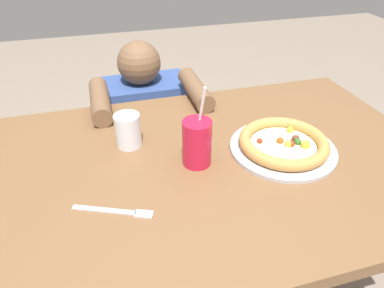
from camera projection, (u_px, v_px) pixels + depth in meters
The scene contains 6 objects.
dining_table at pixel (209, 187), 1.07m from camera, with size 1.37×0.88×0.75m.
pizza_near at pixel (283, 144), 1.05m from camera, with size 0.32×0.32×0.05m.
drink_cup_colored at pixel (197, 142), 0.97m from camera, with size 0.08×0.08×0.24m.
water_cup_clear at pixel (128, 130), 1.05m from camera, with size 0.08×0.08×0.10m.
fork at pixel (117, 211), 0.84m from camera, with size 0.19×0.10×0.00m.
diner_seated at pixel (147, 146), 1.69m from camera, with size 0.43×0.53×0.92m.
Camera 1 is at (-0.28, -0.77, 1.36)m, focal length 32.34 mm.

